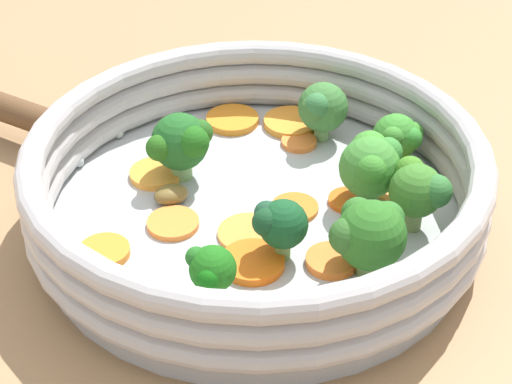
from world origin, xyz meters
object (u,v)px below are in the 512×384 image
Objects in this scene: carrot_slice_11 at (397,182)px; carrot_slice_12 at (249,233)px; broccoli_floret_0 at (418,190)px; carrot_slice_1 at (291,122)px; carrot_slice_4 at (104,252)px; carrot_slice_5 at (253,262)px; skillet at (256,218)px; carrot_slice_8 at (156,174)px; carrot_slice_9 at (232,120)px; broccoli_floret_6 at (369,233)px; broccoli_floret_3 at (279,224)px; broccoli_floret_2 at (321,108)px; broccoli_floret_7 at (211,271)px; carrot_slice_6 at (295,208)px; broccoli_floret_4 at (371,164)px; broccoli_floret_5 at (398,138)px; carrot_slice_2 at (283,312)px; mushroom_piece_0 at (171,194)px; carrot_slice_10 at (348,200)px; carrot_slice_7 at (173,223)px; carrot_slice_3 at (331,261)px; carrot_slice_0 at (299,142)px.

carrot_slice_12 is (0.08, 0.09, -0.00)m from carrot_slice_11.
carrot_slice_12 is at bearing 26.23° from broccoli_floret_0.
carrot_slice_1 is 1.33× the size of carrot_slice_4.
skillet is at bearing -70.33° from carrot_slice_5.
carrot_slice_8 is 0.18m from carrot_slice_11.
broccoli_floret_6 is (-0.15, 0.14, 0.03)m from carrot_slice_9.
skillet is at bearing -52.35° from broccoli_floret_3.
broccoli_floret_7 is at bearing 89.14° from broccoli_floret_2.
carrot_slice_6 is at bearing -137.10° from carrot_slice_4.
broccoli_floret_4 reaches higher than broccoli_floret_5.
carrot_slice_2 is 0.14m from mushroom_piece_0.
carrot_slice_10 is at bearing 20.16° from broccoli_floret_4.
broccoli_floret_2 reaches higher than carrot_slice_7.
broccoli_floret_4 is at bearing -159.84° from carrot_slice_10.
skillet is at bearing -59.45° from carrot_slice_2.
broccoli_floret_5 is at bearing 165.60° from carrot_slice_1.
carrot_slice_4 and carrot_slice_8 have the same top height.
broccoli_floret_6 is 0.15m from mushroom_piece_0.
carrot_slice_6 is 1.16× the size of carrot_slice_10.
broccoli_floret_0 reaches higher than broccoli_floret_7.
carrot_slice_8 is 0.10m from carrot_slice_9.
broccoli_floret_5 is 1.65× the size of mushroom_piece_0.
broccoli_floret_0 reaches higher than mushroom_piece_0.
carrot_slice_6 is at bearing -74.26° from carrot_slice_2.
broccoli_floret_7 is (0.08, 0.06, -0.01)m from broccoli_floret_6.
broccoli_floret_6 reaches higher than skillet.
carrot_slice_6 is at bearing 179.59° from carrot_slice_8.
carrot_slice_4 is at bearing 34.10° from carrot_slice_12.
broccoli_floret_6 is at bearing 165.54° from carrot_slice_8.
carrot_slice_3 is at bearing 80.00° from carrot_slice_11.
carrot_slice_9 is 1.48× the size of carrot_slice_10.
broccoli_floret_4 is (-0.12, -0.08, 0.03)m from carrot_slice_7.
carrot_slice_10 is at bearing -146.06° from carrot_slice_7.
broccoli_floret_5 reaches higher than carrot_slice_4.
carrot_slice_2 is 0.12m from carrot_slice_10.
carrot_slice_10 is (-0.04, -0.09, -0.00)m from carrot_slice_5.
carrot_slice_1 is at bearing -163.34° from carrot_slice_9.
broccoli_floret_3 is at bearing 155.66° from carrot_slice_8.
broccoli_floret_0 reaches higher than carrot_slice_6.
carrot_slice_7 is 0.14m from broccoli_floret_4.
carrot_slice_0 is at bearing -33.05° from broccoli_floret_0.
broccoli_floret_3 is (0.08, 0.06, -0.00)m from broccoli_floret_0.
carrot_slice_1 is 0.11m from carrot_slice_10.
carrot_slice_5 is 0.78× the size of broccoli_floret_4.
broccoli_floret_0 is at bearing -115.51° from carrot_slice_2.
broccoli_floret_4 is (-0.07, 0.06, 0.03)m from carrot_slice_0.
carrot_slice_1 is 0.10m from broccoli_floret_5.
carrot_slice_1 is at bearing -73.06° from broccoli_floret_3.
carrot_slice_3 is at bearing 162.77° from carrot_slice_8.
carrot_slice_12 is 0.14m from broccoli_floret_2.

